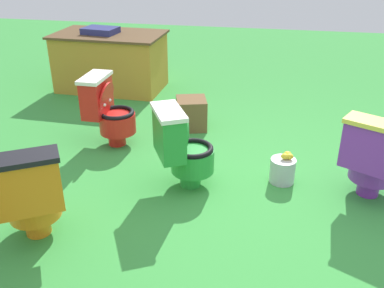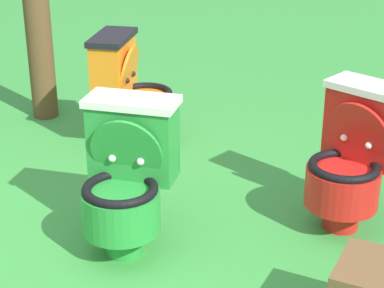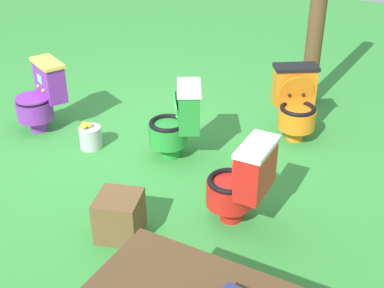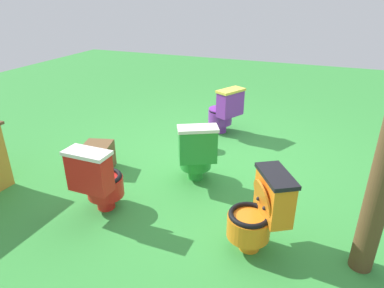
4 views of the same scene
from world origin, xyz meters
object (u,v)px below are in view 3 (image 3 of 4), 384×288
at_px(toilet_red, 241,182).
at_px(toilet_orange, 296,103).
at_px(wooden_post, 318,6).
at_px(small_crate, 119,216).
at_px(toilet_green, 178,121).
at_px(toilet_purple, 41,96).
at_px(lemon_bucket, 90,137).

bearing_deg(toilet_red, toilet_orange, 2.63).
xyz_separation_m(toilet_orange, wooden_post, (0.08, -0.83, 0.77)).
bearing_deg(small_crate, toilet_green, -82.30).
relative_size(toilet_purple, toilet_orange, 1.00).
relative_size(toilet_red, wooden_post, 0.32).
xyz_separation_m(toilet_purple, wooden_post, (-2.31, -1.86, 0.77)).
bearing_deg(small_crate, toilet_purple, -33.29).
distance_m(small_crate, lemon_bucket, 1.42).
xyz_separation_m(toilet_green, lemon_bucket, (0.85, 0.25, -0.26)).
bearing_deg(wooden_post, toilet_orange, 95.75).
relative_size(toilet_red, lemon_bucket, 2.63).
bearing_deg(wooden_post, lemon_bucket, 50.61).
bearing_deg(toilet_purple, toilet_red, -165.51).
distance_m(toilet_purple, toilet_green, 1.53).
distance_m(toilet_purple, small_crate, 2.04).
xyz_separation_m(toilet_purple, lemon_bucket, (-0.68, 0.12, -0.25)).
distance_m(toilet_green, small_crate, 1.27).
relative_size(toilet_green, toilet_red, 1.00).
bearing_deg(lemon_bucket, toilet_red, 166.24).
distance_m(toilet_red, wooden_post, 2.53).
relative_size(toilet_orange, wooden_post, 0.32).
distance_m(toilet_red, toilet_orange, 1.58).
bearing_deg(toilet_purple, wooden_post, -113.90).
bearing_deg(toilet_green, small_crate, 159.96).
height_order(toilet_purple, toilet_green, same).
bearing_deg(toilet_green, toilet_purple, 66.92).
distance_m(toilet_purple, wooden_post, 3.06).
distance_m(toilet_orange, lemon_bucket, 2.07).
height_order(toilet_purple, toilet_orange, same).
relative_size(toilet_green, toilet_orange, 1.00).
bearing_deg(lemon_bucket, small_crate, 135.68).
distance_m(toilet_orange, small_crate, 2.26).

